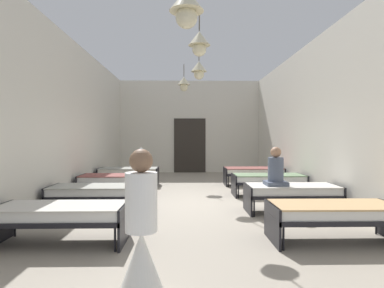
# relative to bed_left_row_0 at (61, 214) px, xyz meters

# --- Properties ---
(ground_plane) EXTENTS (6.77, 14.02, 0.10)m
(ground_plane) POSITION_rel_bed_left_row_0_xyz_m (2.03, 2.85, -0.49)
(ground_plane) COLOR #9E9384
(room_shell) EXTENTS (6.57, 13.62, 4.08)m
(room_shell) POSITION_rel_bed_left_row_0_xyz_m (2.03, 4.21, 1.61)
(room_shell) COLOR silver
(room_shell) RESTS_ON ground
(bed_left_row_0) EXTENTS (1.90, 0.84, 0.57)m
(bed_left_row_0) POSITION_rel_bed_left_row_0_xyz_m (0.00, 0.00, 0.00)
(bed_left_row_0) COLOR black
(bed_left_row_0) RESTS_ON ground
(bed_right_row_0) EXTENTS (1.90, 0.84, 0.57)m
(bed_right_row_0) POSITION_rel_bed_left_row_0_xyz_m (4.07, 0.00, 0.00)
(bed_right_row_0) COLOR black
(bed_right_row_0) RESTS_ON ground
(bed_left_row_1) EXTENTS (1.90, 0.84, 0.57)m
(bed_left_row_1) POSITION_rel_bed_left_row_0_xyz_m (0.00, 1.90, 0.00)
(bed_left_row_1) COLOR black
(bed_left_row_1) RESTS_ON ground
(bed_right_row_1) EXTENTS (1.90, 0.84, 0.57)m
(bed_right_row_1) POSITION_rel_bed_left_row_0_xyz_m (4.07, 1.90, 0.00)
(bed_right_row_1) COLOR black
(bed_right_row_1) RESTS_ON ground
(bed_left_row_2) EXTENTS (1.90, 0.84, 0.57)m
(bed_left_row_2) POSITION_rel_bed_left_row_0_xyz_m (0.00, 3.80, 0.00)
(bed_left_row_2) COLOR black
(bed_left_row_2) RESTS_ON ground
(bed_right_row_2) EXTENTS (1.90, 0.84, 0.57)m
(bed_right_row_2) POSITION_rel_bed_left_row_0_xyz_m (4.07, 3.80, 0.00)
(bed_right_row_2) COLOR black
(bed_right_row_2) RESTS_ON ground
(bed_left_row_3) EXTENTS (1.90, 0.84, 0.57)m
(bed_left_row_3) POSITION_rel_bed_left_row_0_xyz_m (0.00, 5.70, 0.00)
(bed_left_row_3) COLOR black
(bed_left_row_3) RESTS_ON ground
(bed_right_row_3) EXTENTS (1.90, 0.84, 0.57)m
(bed_right_row_3) POSITION_rel_bed_left_row_0_xyz_m (4.07, 5.70, 0.00)
(bed_right_row_3) COLOR black
(bed_right_row_3) RESTS_ON ground
(nurse_near_aisle) EXTENTS (0.52, 0.52, 1.49)m
(nurse_near_aisle) POSITION_rel_bed_left_row_0_xyz_m (1.43, -1.78, 0.09)
(nurse_near_aisle) COLOR white
(nurse_near_aisle) RESTS_ON ground
(patient_seated_primary) EXTENTS (0.44, 0.44, 0.80)m
(patient_seated_primary) POSITION_rel_bed_left_row_0_xyz_m (3.72, 1.87, 0.43)
(patient_seated_primary) COLOR #515B70
(patient_seated_primary) RESTS_ON bed_right_row_1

